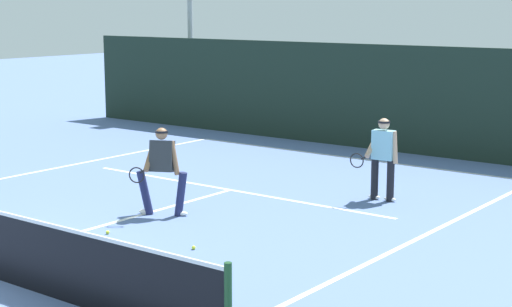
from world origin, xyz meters
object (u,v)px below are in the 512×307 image
at_px(player_near, 162,167).
at_px(player_far, 383,155).
at_px(tennis_ball_extra, 194,248).
at_px(tennis_ball, 108,232).

xyz_separation_m(player_near, player_far, (2.66, 3.49, 0.01)).
xyz_separation_m(player_far, tennis_ball_extra, (-0.75, -4.78, -0.88)).
height_order(player_far, tennis_ball_extra, player_far).
distance_m(player_far, tennis_ball, 5.66).
xyz_separation_m(player_near, tennis_ball, (0.15, -1.51, -0.87)).
relative_size(tennis_ball, tennis_ball_extra, 1.00).
height_order(player_near, tennis_ball, player_near).
bearing_deg(tennis_ball, tennis_ball_extra, 7.16).
bearing_deg(player_far, tennis_ball_extra, 76.41).
bearing_deg(tennis_ball_extra, tennis_ball, -172.84).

